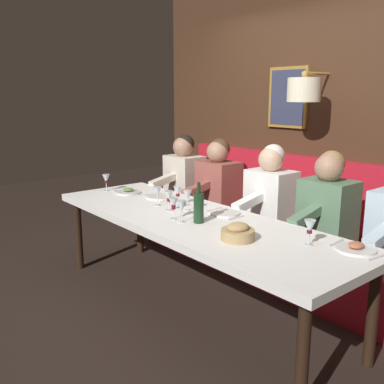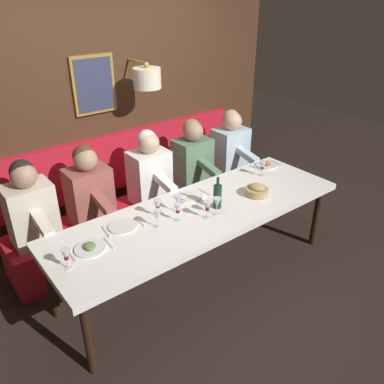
% 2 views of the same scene
% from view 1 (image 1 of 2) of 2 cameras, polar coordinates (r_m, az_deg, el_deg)
% --- Properties ---
extents(ground_plane, '(12.00, 12.00, 0.00)m').
position_cam_1_polar(ground_plane, '(3.58, 0.05, -14.82)').
color(ground_plane, black).
extents(dining_table, '(0.90, 2.81, 0.74)m').
position_cam_1_polar(dining_table, '(3.32, 0.05, -4.35)').
color(dining_table, white).
rests_on(dining_table, ground_plane).
extents(banquette_bench, '(0.52, 3.01, 0.45)m').
position_cam_1_polar(banquette_bench, '(4.06, 9.86, -8.10)').
color(banquette_bench, red).
rests_on(banquette_bench, ground_plane).
extents(back_wall_panel, '(0.59, 4.21, 2.90)m').
position_cam_1_polar(back_wall_panel, '(4.27, 15.52, 8.32)').
color(back_wall_panel, '#422819').
rests_on(back_wall_panel, ground_plane).
extents(diner_near, '(0.60, 0.40, 0.79)m').
position_cam_1_polar(diner_near, '(3.54, 17.51, -1.60)').
color(diner_near, '#567A5B').
rests_on(diner_near, banquette_bench).
extents(diner_middle, '(0.60, 0.40, 0.79)m').
position_cam_1_polar(diner_middle, '(3.88, 10.37, -0.02)').
color(diner_middle, white).
rests_on(diner_middle, banquette_bench).
extents(diner_far, '(0.60, 0.40, 0.79)m').
position_cam_1_polar(diner_far, '(4.34, 3.47, 1.50)').
color(diner_far, '#934C42').
rests_on(diner_far, banquette_bench).
extents(diner_farthest, '(0.60, 0.40, 0.79)m').
position_cam_1_polar(diner_farthest, '(4.75, -1.09, 2.49)').
color(diner_farthest, beige).
rests_on(diner_farthest, banquette_bench).
extents(place_setting_0, '(0.24, 0.31, 0.05)m').
position_cam_1_polar(place_setting_0, '(4.16, -8.47, 0.06)').
color(place_setting_0, silver).
rests_on(place_setting_0, dining_table).
extents(place_setting_1, '(0.24, 0.31, 0.01)m').
position_cam_1_polar(place_setting_1, '(3.40, 4.35, -2.81)').
color(place_setting_1, white).
rests_on(place_setting_1, dining_table).
extents(place_setting_2, '(0.24, 0.32, 0.05)m').
position_cam_1_polar(place_setting_2, '(2.79, 20.92, -6.95)').
color(place_setting_2, silver).
rests_on(place_setting_2, dining_table).
extents(place_setting_3, '(0.24, 0.32, 0.01)m').
position_cam_1_polar(place_setting_3, '(3.94, -4.32, -0.65)').
color(place_setting_3, silver).
rests_on(place_setting_3, dining_table).
extents(wine_glass_0, '(0.07, 0.07, 0.16)m').
position_cam_1_polar(wine_glass_0, '(3.23, -2.47, -1.64)').
color(wine_glass_0, silver).
rests_on(wine_glass_0, dining_table).
extents(wine_glass_1, '(0.07, 0.07, 0.16)m').
position_cam_1_polar(wine_glass_1, '(3.64, -1.89, 0.01)').
color(wine_glass_1, silver).
rests_on(wine_glass_1, dining_table).
extents(wine_glass_2, '(0.07, 0.07, 0.16)m').
position_cam_1_polar(wine_glass_2, '(3.14, -1.38, -1.98)').
color(wine_glass_2, silver).
rests_on(wine_glass_2, dining_table).
extents(wine_glass_3, '(0.07, 0.07, 0.16)m').
position_cam_1_polar(wine_glass_3, '(3.47, -3.07, -0.62)').
color(wine_glass_3, silver).
rests_on(wine_glass_3, dining_table).
extents(wine_glass_4, '(0.07, 0.07, 0.16)m').
position_cam_1_polar(wine_glass_4, '(2.76, 15.35, -4.56)').
color(wine_glass_4, silver).
rests_on(wine_glass_4, dining_table).
extents(wine_glass_5, '(0.07, 0.07, 0.16)m').
position_cam_1_polar(wine_glass_5, '(3.63, -4.65, -0.03)').
color(wine_glass_5, silver).
rests_on(wine_glass_5, dining_table).
extents(wine_glass_6, '(0.07, 0.07, 0.16)m').
position_cam_1_polar(wine_glass_6, '(4.28, -11.33, 1.67)').
color(wine_glass_6, silver).
rests_on(wine_glass_6, dining_table).
extents(wine_glass_7, '(0.07, 0.07, 0.16)m').
position_cam_1_polar(wine_glass_7, '(3.47, -0.61, -0.57)').
color(wine_glass_7, silver).
rests_on(wine_glass_7, dining_table).
extents(wine_bottle, '(0.08, 0.08, 0.30)m').
position_cam_1_polar(wine_bottle, '(3.14, 0.89, -2.04)').
color(wine_bottle, '#19381E').
rests_on(wine_bottle, dining_table).
extents(bread_bowl, '(0.22, 0.22, 0.12)m').
position_cam_1_polar(bread_bowl, '(2.80, 6.10, -5.38)').
color(bread_bowl, tan).
rests_on(bread_bowl, dining_table).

